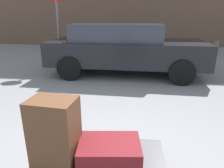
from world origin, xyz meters
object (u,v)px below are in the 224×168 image
at_px(no_parking_sign, 58,19).
at_px(parked_car, 124,48).
at_px(luggage_cart, 100,165).
at_px(bollard_kerb_mid, 216,47).
at_px(suitcase_maroon_stacked_top, 109,156).
at_px(bollard_kerb_near, 182,47).
at_px(suitcase_brown_rear_right, 55,135).

bearing_deg(no_parking_sign, parked_car, -11.13).
height_order(luggage_cart, bollard_kerb_mid, bollard_kerb_mid).
bearing_deg(no_parking_sign, luggage_cart, -66.93).
bearing_deg(luggage_cart, no_parking_sign, 113.07).
xyz_separation_m(suitcase_maroon_stacked_top, bollard_kerb_near, (2.40, 7.98, -0.19)).
distance_m(suitcase_maroon_stacked_top, bollard_kerb_near, 8.34).
relative_size(luggage_cart, bollard_kerb_mid, 2.13).
height_order(suitcase_maroon_stacked_top, suitcase_brown_rear_right, suitcase_brown_rear_right).
height_order(luggage_cart, no_parking_sign, no_parking_sign).
xyz_separation_m(luggage_cart, suitcase_maroon_stacked_top, (0.11, -0.11, 0.21)).
xyz_separation_m(luggage_cart, suitcase_brown_rear_right, (-0.36, -0.13, 0.40)).
relative_size(luggage_cart, no_parking_sign, 0.49).
bearing_deg(parked_car, bollard_kerb_near, 55.61).
height_order(suitcase_maroon_stacked_top, parked_car, parked_car).
distance_m(luggage_cart, suitcase_maroon_stacked_top, 0.26).
xyz_separation_m(suitcase_brown_rear_right, parked_car, (0.41, 4.40, 0.09)).
bearing_deg(bollard_kerb_mid, suitcase_maroon_stacked_top, -115.69).
relative_size(parked_car, bollard_kerb_mid, 7.58).
bearing_deg(suitcase_maroon_stacked_top, bollard_kerb_mid, 58.80).
xyz_separation_m(suitcase_brown_rear_right, bollard_kerb_near, (2.87, 8.00, -0.38)).
height_order(suitcase_brown_rear_right, no_parking_sign, no_parking_sign).
relative_size(luggage_cart, parked_car, 0.28).
relative_size(bollard_kerb_near, bollard_kerb_mid, 1.00).
relative_size(suitcase_maroon_stacked_top, suitcase_brown_rear_right, 0.81).
bearing_deg(bollard_kerb_mid, bollard_kerb_near, 180.00).
relative_size(suitcase_brown_rear_right, bollard_kerb_near, 1.13).
height_order(parked_car, bollard_kerb_mid, parked_car).
distance_m(luggage_cart, no_parking_sign, 5.23).
bearing_deg(suitcase_maroon_stacked_top, parked_car, 85.25).
height_order(luggage_cart, suitcase_brown_rear_right, suitcase_brown_rear_right).
bearing_deg(bollard_kerb_near, no_parking_sign, -144.63).
relative_size(bollard_kerb_mid, no_parking_sign, 0.23).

